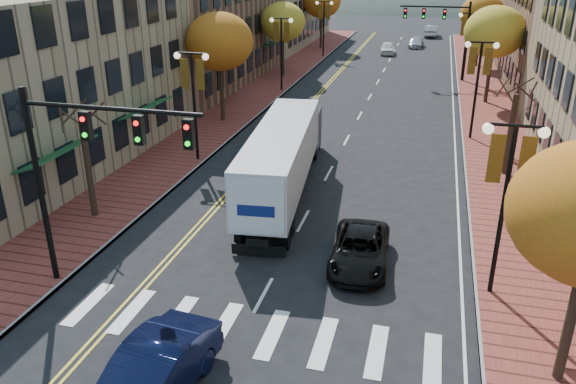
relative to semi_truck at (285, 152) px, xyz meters
The scene contains 28 objects.
ground 13.27m from the semi_truck, 82.87° to the right, with size 200.00×200.00×0.00m, color black.
sidewalk_left 20.94m from the semi_truck, 110.72° to the left, with size 4.00×85.00×0.15m, color brown.
sidewalk_right 22.29m from the semi_truck, 61.41° to the left, with size 4.00×85.00×0.15m, color brown.
building_left_near 15.57m from the semi_truck, behind, with size 12.00×22.00×9.00m, color #9E8966.
building_left_mid 27.87m from the semi_truck, 123.77° to the left, with size 12.00×24.00×11.00m, color brown.
building_left_far 50.47m from the semi_truck, 107.76° to the left, with size 12.00×26.00×9.50m, color #9E8966.
building_right_far 54.93m from the semi_truck, 68.46° to the left, with size 15.00×20.00×11.00m, color #9E8966.
tree_left_a 8.91m from the semi_truck, 145.83° to the right, with size 0.28×0.28×4.20m.
tree_left_b 13.66m from the semi_truck, 123.85° to the left, with size 4.48×4.48×7.21m.
tree_left_c 28.14m from the semi_truck, 105.28° to the left, with size 4.16×4.16×6.69m.
tree_left_d 45.73m from the semi_truck, 99.31° to the left, with size 4.61×4.61×7.42m.
tree_right_b 11.74m from the semi_truck, 25.17° to the left, with size 0.28×0.28×4.20m.
tree_right_c 23.77m from the semi_truck, 63.15° to the left, with size 4.48×4.48×7.21m.
tree_right_d 38.63m from the semi_truck, 73.97° to the left, with size 4.35×4.35×7.00m.
lamp_left_b 6.96m from the semi_truck, 152.99° to the left, with size 1.96×0.36×6.05m.
lamp_left_c 21.91m from the semi_truck, 105.63° to the left, with size 1.96×0.36×6.05m.
lamp_left_d 39.50m from the semi_truck, 98.57° to the left, with size 1.96×0.36×6.05m.
lamp_right_a 11.72m from the semi_truck, 37.51° to the right, with size 1.96×0.36×6.05m.
lamp_right_b 14.46m from the semi_truck, 50.30° to the left, with size 1.96×0.36×6.05m.
lamp_right_c 30.48m from the semi_truck, 72.53° to the left, with size 1.96×0.36×6.05m.
traffic_mast_near 11.10m from the semi_truck, 111.04° to the right, with size 6.10×0.35×7.00m.
traffic_mast_far 29.99m from the semi_truck, 76.23° to the left, with size 6.10×0.34×7.00m.
semi_truck is the anchor object (origin of this frame).
navy_sedan 14.56m from the semi_truck, 88.82° to the right, with size 1.71×4.90×1.61m, color black.
black_suv 7.74m from the semi_truck, 53.51° to the right, with size 2.07×4.49×1.25m, color black.
car_far_white 43.01m from the semi_truck, 88.68° to the left, with size 1.60×3.97×1.35m, color white.
car_far_silver 49.22m from the semi_truck, 85.34° to the left, with size 1.65×4.07×1.18m, color #B4B3BB.
car_far_oncoming 59.84m from the semi_truck, 84.65° to the left, with size 1.66×4.76×1.57m, color #B8B7C0.
Camera 1 is at (4.93, -11.59, 10.77)m, focal length 35.00 mm.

